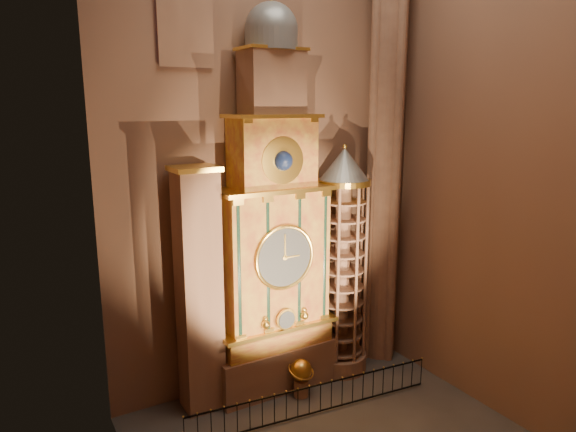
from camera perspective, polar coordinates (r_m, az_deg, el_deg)
wall_back at (r=22.26m, az=-3.03°, el=8.38°), size 22.00×0.00×22.00m
wall_left at (r=14.19m, az=-17.34°, el=5.73°), size 0.00×22.00×22.00m
wall_right at (r=22.02m, az=21.22°, el=7.55°), size 0.00×22.00×22.00m
astronomical_clock at (r=22.06m, az=-1.68°, el=-3.04°), size 5.60×2.41×16.70m
portrait_tower at (r=21.21m, az=-9.86°, el=-8.18°), size 1.80×1.60×10.20m
stair_turret at (r=24.05m, az=6.03°, el=-5.31°), size 2.50×2.50×10.80m
gothic_pier at (r=24.85m, az=10.82°, el=8.58°), size 2.04×2.04×22.00m
celestial_globe at (r=23.34m, az=1.46°, el=-17.17°), size 1.49×1.45×1.71m
iron_railing at (r=22.30m, az=3.01°, el=-19.70°), size 10.74×1.14×1.27m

